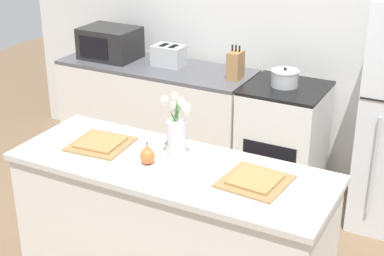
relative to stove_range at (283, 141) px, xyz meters
name	(u,v)px	position (x,y,z in m)	size (l,w,h in m)	color
back_wall	(295,18)	(-0.10, 0.40, 0.89)	(5.20, 0.08, 2.70)	silver
kitchen_island	(172,238)	(-0.10, -1.60, 0.02)	(1.80, 0.66, 0.95)	silver
back_counter	(157,115)	(-1.16, 0.00, 0.00)	(1.68, 0.60, 0.92)	silver
stove_range	(283,141)	(0.00, 0.00, 0.00)	(0.60, 0.61, 0.92)	silver
flower_vase	(177,133)	(-0.11, -1.52, 0.65)	(0.18, 0.13, 0.41)	silver
pear_figurine	(147,155)	(-0.21, -1.65, 0.55)	(0.08, 0.08, 0.13)	#C66B33
plate_setting_left	(101,143)	(-0.58, -1.57, 0.51)	(0.35, 0.35, 0.02)	olive
plate_setting_right	(255,181)	(0.38, -1.57, 0.51)	(0.35, 0.35, 0.02)	olive
toaster	(169,55)	(-1.06, 0.05, 0.54)	(0.28, 0.18, 0.17)	#B7BABC
cooking_pot	(285,78)	(-0.02, 0.01, 0.52)	(0.21, 0.21, 0.15)	#B2B5B7
microwave	(110,43)	(-1.62, 0.00, 0.59)	(0.48, 0.37, 0.27)	black
knife_block	(235,65)	(-0.42, -0.01, 0.57)	(0.10, 0.14, 0.27)	#A37547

